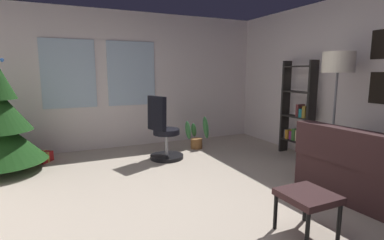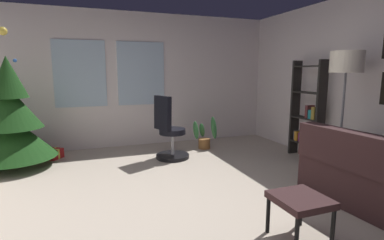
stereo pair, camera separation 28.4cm
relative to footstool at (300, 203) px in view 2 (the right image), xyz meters
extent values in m
cube|color=#BCAC9A|center=(-0.76, 0.88, -0.39)|extent=(5.55, 5.95, 0.10)
cube|color=silver|center=(-0.76, 3.90, 0.94)|extent=(5.55, 0.10, 2.57)
cube|color=silver|center=(-1.74, 3.84, 1.07)|extent=(0.90, 0.03, 1.20)
cube|color=silver|center=(-0.63, 3.84, 1.07)|extent=(0.90, 0.03, 1.20)
cube|color=#352020|center=(0.91, 0.02, 0.30)|extent=(0.31, 1.86, 0.40)
cube|color=#352020|center=(1.24, 0.90, 0.20)|extent=(0.93, 0.20, 0.20)
cube|color=#352020|center=(0.00, 0.00, 0.03)|extent=(0.43, 0.44, 0.06)
cylinder|color=black|center=(-0.18, -0.19, -0.17)|extent=(0.04, 0.04, 0.34)
cylinder|color=black|center=(0.18, -0.19, -0.17)|extent=(0.04, 0.04, 0.34)
cylinder|color=black|center=(-0.18, 0.19, -0.17)|extent=(0.04, 0.04, 0.34)
cylinder|color=black|center=(0.18, 0.19, -0.17)|extent=(0.04, 0.04, 0.34)
cylinder|color=#4C331E|center=(-2.73, 3.08, -0.26)|extent=(0.12, 0.12, 0.16)
cone|color=#194016|center=(-2.73, 3.08, 0.13)|extent=(1.20, 1.20, 0.61)
cone|color=#194016|center=(-2.73, 3.08, 0.58)|extent=(0.86, 0.86, 0.61)
cone|color=#194016|center=(-2.73, 3.08, 1.03)|extent=(0.53, 0.53, 0.61)
sphere|color=red|center=(-2.80, 3.23, 1.12)|extent=(0.07, 0.07, 0.07)
sphere|color=silver|center=(-2.87, 3.34, 0.69)|extent=(0.06, 0.06, 0.06)
sphere|color=blue|center=(-2.62, 3.12, 1.27)|extent=(0.05, 0.05, 0.05)
sphere|color=#B21433|center=(-2.74, 3.52, 0.22)|extent=(0.07, 0.07, 0.07)
sphere|color=#F2D14C|center=(-2.73, 3.08, 1.68)|extent=(0.12, 0.12, 0.12)
cube|color=red|center=(-2.26, 3.42, -0.26)|extent=(0.39, 0.38, 0.16)
cube|color=#EAD84C|center=(-2.26, 3.42, -0.26)|extent=(0.27, 0.21, 0.17)
cube|color=#EAD84C|center=(-2.26, 3.42, -0.26)|extent=(0.18, 0.23, 0.17)
cylinder|color=black|center=(-0.33, 2.74, -0.31)|extent=(0.56, 0.56, 0.06)
cylinder|color=#B2B2B7|center=(-0.33, 2.74, -0.08)|extent=(0.05, 0.05, 0.40)
cylinder|color=black|center=(-0.33, 2.74, 0.12)|extent=(0.44, 0.44, 0.09)
cube|color=black|center=(-0.51, 2.68, 0.45)|extent=(0.21, 0.40, 0.55)
cube|color=black|center=(1.79, 1.69, 0.48)|extent=(0.18, 0.04, 1.64)
cube|color=black|center=(1.79, 2.29, 0.48)|extent=(0.18, 0.04, 1.64)
cube|color=black|center=(1.79, 1.99, -0.09)|extent=(0.18, 0.56, 0.02)
cube|color=black|center=(1.79, 1.99, 0.34)|extent=(0.18, 0.56, 0.02)
cube|color=black|center=(1.79, 1.99, 0.77)|extent=(0.18, 0.56, 0.02)
cube|color=black|center=(1.79, 1.99, 1.20)|extent=(0.18, 0.56, 0.02)
cube|color=maroon|center=(1.81, 1.78, 0.00)|extent=(0.14, 0.07, 0.17)
cube|color=#294F81|center=(1.80, 1.85, 0.01)|extent=(0.15, 0.05, 0.18)
cube|color=beige|center=(1.81, 1.93, 0.02)|extent=(0.13, 0.07, 0.19)
cube|color=#3B7431|center=(1.81, 2.01, 0.02)|extent=(0.14, 0.06, 0.20)
cube|color=#82276E|center=(1.81, 2.08, -0.01)|extent=(0.14, 0.05, 0.15)
cube|color=#BD7E20|center=(1.80, 2.15, 0.00)|extent=(0.16, 0.07, 0.16)
cube|color=#504850|center=(1.81, 2.22, 0.00)|extent=(0.13, 0.04, 0.16)
cube|color=olive|center=(1.80, 1.78, 0.45)|extent=(0.16, 0.07, 0.20)
cube|color=#1B7681|center=(1.80, 1.86, 0.42)|extent=(0.16, 0.07, 0.15)
cube|color=#5E2829|center=(1.80, 1.94, 0.45)|extent=(0.15, 0.06, 0.21)
cylinder|color=slate|center=(1.55, 1.06, -0.33)|extent=(0.28, 0.28, 0.03)
cylinder|color=slate|center=(1.55, 1.06, 0.39)|extent=(0.03, 0.03, 1.41)
cylinder|color=white|center=(1.55, 1.06, 1.24)|extent=(0.42, 0.42, 0.28)
cylinder|color=#925E31|center=(0.41, 3.13, -0.25)|extent=(0.22, 0.22, 0.19)
ellipsoid|color=#34723A|center=(0.58, 3.08, 0.06)|extent=(0.16, 0.16, 0.44)
ellipsoid|color=#34723A|center=(0.26, 3.18, 0.02)|extent=(0.15, 0.18, 0.36)
ellipsoid|color=#34723A|center=(0.41, 3.25, -0.01)|extent=(0.16, 0.17, 0.32)
camera|label=1|loc=(-1.96, -1.79, 1.12)|focal=27.47mm
camera|label=2|loc=(-1.69, -1.90, 1.12)|focal=27.47mm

